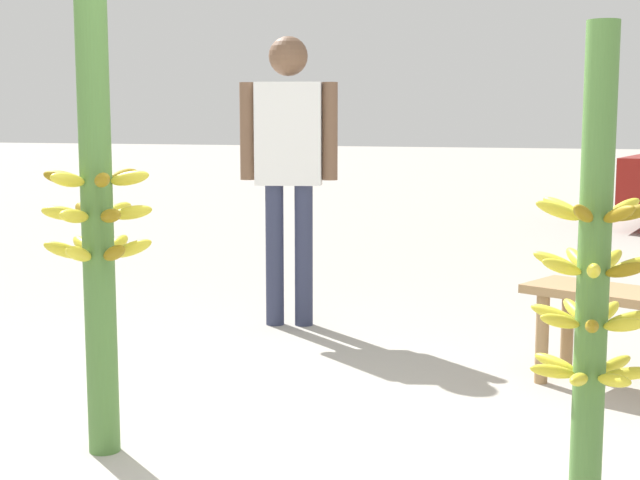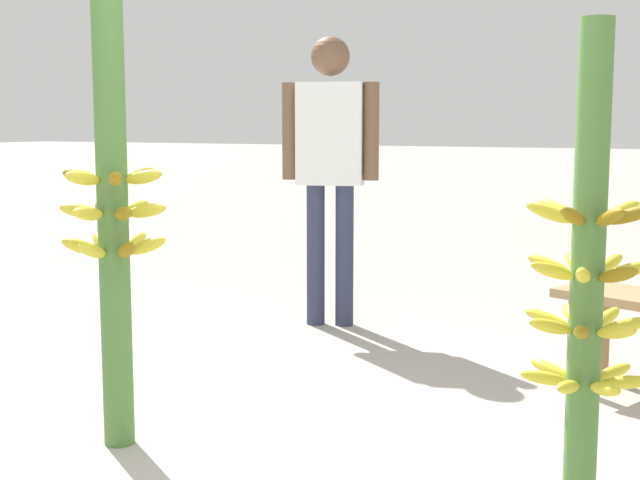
{
  "view_description": "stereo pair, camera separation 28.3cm",
  "coord_description": "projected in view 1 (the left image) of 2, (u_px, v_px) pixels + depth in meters",
  "views": [
    {
      "loc": [
        1.08,
        -2.39,
        1.2
      ],
      "look_at": [
        0.06,
        0.23,
        0.83
      ],
      "focal_mm": 50.0,
      "sensor_mm": 36.0,
      "label": 1
    },
    {
      "loc": [
        1.34,
        -2.27,
        1.2
      ],
      "look_at": [
        0.06,
        0.23,
        0.83
      ],
      "focal_mm": 50.0,
      "sensor_mm": 36.0,
      "label": 2
    }
  ],
  "objects": [
    {
      "name": "banana_stalk_center",
      "position": [
        593.0,
        289.0,
        2.5
      ],
      "size": [
        0.36,
        0.36,
        1.47
      ],
      "color": "#4C7A38",
      "rests_on": "ground_plane"
    },
    {
      "name": "vendor_person",
      "position": [
        289.0,
        152.0,
        5.18
      ],
      "size": [
        0.57,
        0.28,
        1.69
      ],
      "rotation": [
        0.0,
        0.0,
        -2.83
      ],
      "color": "#2D334C",
      "rests_on": "ground_plane"
    },
    {
      "name": "banana_stalk_left",
      "position": [
        98.0,
        226.0,
        3.17
      ],
      "size": [
        0.39,
        0.4,
        1.64
      ],
      "color": "#4C7A38",
      "rests_on": "ground_plane"
    }
  ]
}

